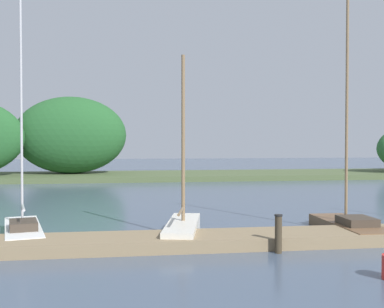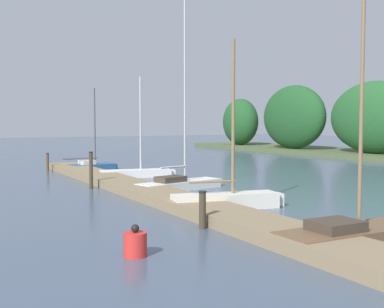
{
  "view_description": "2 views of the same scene",
  "coord_description": "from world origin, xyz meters",
  "px_view_note": "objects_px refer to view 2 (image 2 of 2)",
  "views": [
    {
      "loc": [
        0.69,
        -3.05,
        3.01
      ],
      "look_at": [
        2.98,
        12.87,
        2.58
      ],
      "focal_mm": 44.24,
      "sensor_mm": 36.0,
      "label": 1
    },
    {
      "loc": [
        16.4,
        2.43,
        2.94
      ],
      "look_at": [
        -0.93,
        11.96,
        1.65
      ],
      "focal_mm": 46.02,
      "sensor_mm": 36.0,
      "label": 2
    }
  ],
  "objects_px": {
    "sailboat_1": "(139,172)",
    "sailboat_2": "(182,182)",
    "sailboat_3": "(230,198)",
    "sailboat_0": "(93,165)",
    "sailboat_4": "(353,230)",
    "mooring_piling_2": "(202,210)",
    "mooring_piling_0": "(48,162)",
    "channel_buoy_1": "(135,244)",
    "mooring_piling_1": "(91,170)"
  },
  "relations": [
    {
      "from": "sailboat_2",
      "to": "sailboat_4",
      "type": "bearing_deg",
      "value": -107.66
    },
    {
      "from": "sailboat_0",
      "to": "sailboat_2",
      "type": "distance_m",
      "value": 10.45
    },
    {
      "from": "sailboat_1",
      "to": "mooring_piling_0",
      "type": "height_order",
      "value": "sailboat_1"
    },
    {
      "from": "sailboat_3",
      "to": "sailboat_0",
      "type": "bearing_deg",
      "value": 101.76
    },
    {
      "from": "mooring_piling_2",
      "to": "sailboat_2",
      "type": "bearing_deg",
      "value": 156.58
    },
    {
      "from": "sailboat_0",
      "to": "sailboat_1",
      "type": "bearing_deg",
      "value": -86.14
    },
    {
      "from": "sailboat_0",
      "to": "mooring_piling_2",
      "type": "height_order",
      "value": "sailboat_0"
    },
    {
      "from": "sailboat_1",
      "to": "sailboat_2",
      "type": "bearing_deg",
      "value": -82.36
    },
    {
      "from": "sailboat_1",
      "to": "sailboat_4",
      "type": "xyz_separation_m",
      "value": [
        15.87,
        -1.02,
        0.05
      ]
    },
    {
      "from": "sailboat_0",
      "to": "mooring_piling_1",
      "type": "bearing_deg",
      "value": -114.78
    },
    {
      "from": "sailboat_4",
      "to": "mooring_piling_1",
      "type": "height_order",
      "value": "sailboat_4"
    },
    {
      "from": "channel_buoy_1",
      "to": "sailboat_1",
      "type": "bearing_deg",
      "value": 157.05
    },
    {
      "from": "mooring_piling_0",
      "to": "mooring_piling_2",
      "type": "height_order",
      "value": "mooring_piling_0"
    },
    {
      "from": "sailboat_0",
      "to": "channel_buoy_1",
      "type": "xyz_separation_m",
      "value": [
        19.41,
        -5.16,
        -0.0
      ]
    },
    {
      "from": "sailboat_1",
      "to": "mooring_piling_2",
      "type": "relative_size",
      "value": 5.1
    },
    {
      "from": "sailboat_4",
      "to": "channel_buoy_1",
      "type": "relative_size",
      "value": 10.87
    },
    {
      "from": "mooring_piling_0",
      "to": "sailboat_3",
      "type": "bearing_deg",
      "value": 9.0
    },
    {
      "from": "sailboat_4",
      "to": "mooring_piling_0",
      "type": "height_order",
      "value": "sailboat_4"
    },
    {
      "from": "sailboat_3",
      "to": "mooring_piling_1",
      "type": "relative_size",
      "value": 3.49
    },
    {
      "from": "sailboat_0",
      "to": "sailboat_3",
      "type": "bearing_deg",
      "value": -96.97
    },
    {
      "from": "sailboat_0",
      "to": "sailboat_3",
      "type": "xyz_separation_m",
      "value": [
        15.4,
        -0.06,
        0.08
      ]
    },
    {
      "from": "sailboat_3",
      "to": "mooring_piling_0",
      "type": "bearing_deg",
      "value": 110.98
    },
    {
      "from": "sailboat_1",
      "to": "channel_buoy_1",
      "type": "relative_size",
      "value": 7.54
    },
    {
      "from": "sailboat_0",
      "to": "mooring_piling_2",
      "type": "bearing_deg",
      "value": -104.68
    },
    {
      "from": "sailboat_3",
      "to": "channel_buoy_1",
      "type": "xyz_separation_m",
      "value": [
        4.01,
        -5.1,
        -0.08
      ]
    },
    {
      "from": "sailboat_1",
      "to": "channel_buoy_1",
      "type": "bearing_deg",
      "value": -102.58
    },
    {
      "from": "mooring_piling_1",
      "to": "channel_buoy_1",
      "type": "relative_size",
      "value": 2.31
    },
    {
      "from": "mooring_piling_0",
      "to": "mooring_piling_2",
      "type": "xyz_separation_m",
      "value": [
        18.37,
        0.14,
        -0.01
      ]
    },
    {
      "from": "mooring_piling_0",
      "to": "mooring_piling_2",
      "type": "distance_m",
      "value": 18.37
    },
    {
      "from": "sailboat_2",
      "to": "mooring_piling_0",
      "type": "xyz_separation_m",
      "value": [
        -11.1,
        -3.29,
        0.23
      ]
    },
    {
      "from": "sailboat_4",
      "to": "channel_buoy_1",
      "type": "height_order",
      "value": "sailboat_4"
    },
    {
      "from": "sailboat_0",
      "to": "mooring_piling_1",
      "type": "relative_size",
      "value": 3.06
    },
    {
      "from": "mooring_piling_0",
      "to": "channel_buoy_1",
      "type": "bearing_deg",
      "value": -7.24
    },
    {
      "from": "sailboat_1",
      "to": "sailboat_2",
      "type": "height_order",
      "value": "sailboat_2"
    },
    {
      "from": "sailboat_0",
      "to": "mooring_piling_1",
      "type": "xyz_separation_m",
      "value": [
        8.28,
        -2.7,
        0.54
      ]
    },
    {
      "from": "sailboat_0",
      "to": "mooring_piling_2",
      "type": "relative_size",
      "value": 4.78
    },
    {
      "from": "sailboat_2",
      "to": "sailboat_4",
      "type": "relative_size",
      "value": 1.08
    },
    {
      "from": "channel_buoy_1",
      "to": "mooring_piling_0",
      "type": "bearing_deg",
      "value": 172.76
    },
    {
      "from": "sailboat_0",
      "to": "sailboat_4",
      "type": "relative_size",
      "value": 0.65
    },
    {
      "from": "sailboat_0",
      "to": "sailboat_2",
      "type": "xyz_separation_m",
      "value": [
        10.43,
        0.68,
        0.04
      ]
    },
    {
      "from": "sailboat_1",
      "to": "sailboat_4",
      "type": "height_order",
      "value": "sailboat_4"
    },
    {
      "from": "sailboat_4",
      "to": "mooring_piling_2",
      "type": "xyz_separation_m",
      "value": [
        -3.19,
        -2.38,
        0.2
      ]
    },
    {
      "from": "sailboat_1",
      "to": "mooring_piling_0",
      "type": "relative_size",
      "value": 4.96
    },
    {
      "from": "mooring_piling_2",
      "to": "channel_buoy_1",
      "type": "xyz_separation_m",
      "value": [
        1.72,
        -2.69,
        -0.25
      ]
    },
    {
      "from": "mooring_piling_1",
      "to": "mooring_piling_2",
      "type": "relative_size",
      "value": 1.56
    },
    {
      "from": "sailboat_0",
      "to": "sailboat_2",
      "type": "bearing_deg",
      "value": -93.01
    },
    {
      "from": "sailboat_2",
      "to": "mooring_piling_1",
      "type": "relative_size",
      "value": 5.07
    },
    {
      "from": "sailboat_1",
      "to": "channel_buoy_1",
      "type": "distance_m",
      "value": 15.64
    },
    {
      "from": "sailboat_0",
      "to": "mooring_piling_0",
      "type": "bearing_deg",
      "value": 158.68
    },
    {
      "from": "sailboat_0",
      "to": "channel_buoy_1",
      "type": "distance_m",
      "value": 20.09
    }
  ]
}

